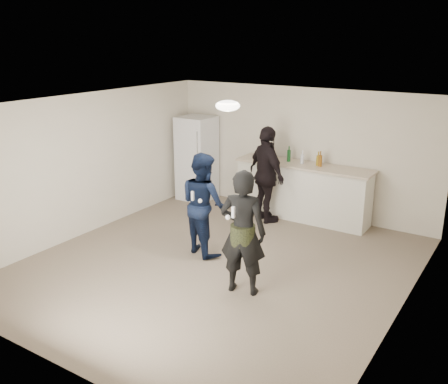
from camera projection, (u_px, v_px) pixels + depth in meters
The scene contains 21 objects.
floor at pixel (217, 265), 7.79m from camera, with size 6.00×6.00×0.00m, color #6B5B4C.
ceiling at pixel (216, 105), 7.04m from camera, with size 6.00×6.00×0.00m, color silver.
wall_back at pixel (301, 151), 9.82m from camera, with size 6.00×6.00×0.00m, color beige.
wall_front at pixel (52, 263), 5.01m from camera, with size 6.00×6.00×0.00m, color beige.
wall_left at pixel (88, 164), 8.84m from camera, with size 6.00×6.00×0.00m, color beige.
wall_right at pixel (407, 225), 6.00m from camera, with size 6.00×6.00×0.00m, color beige.
counter at pixel (302, 192), 9.66m from camera, with size 2.60×0.56×1.05m, color silver.
counter_top at pixel (304, 165), 9.50m from camera, with size 2.68×0.64×0.04m, color beige.
fridge at pixel (197, 158), 10.76m from camera, with size 0.70×0.70×1.80m, color silver.
fridge_handle at pixel (197, 145), 10.20m from camera, with size 0.02×0.02×0.60m, color silver.
ceiling_dome at pixel (228, 106), 7.30m from camera, with size 0.36×0.36×0.16m, color white.
shaker at pixel (260, 156), 9.81m from camera, with size 0.08×0.08×0.17m, color #B3B4B8.
man at pixel (203, 204), 8.04m from camera, with size 0.82×0.64×1.68m, color #101F44.
woman at pixel (243, 233), 6.75m from camera, with size 0.64×0.42×1.76m, color black.
camo_shorts at pixel (243, 235), 6.76m from camera, with size 0.34×0.34×0.28m, color #2E3618.
spectator at pixel (267, 175), 9.39m from camera, with size 1.08×0.45×1.84m, color black.
remote_man at pixel (193, 196), 7.75m from camera, with size 0.04×0.04×0.15m, color white.
nunchuk_man at pixel (200, 201), 7.73m from camera, with size 0.07×0.07×0.07m, color white.
remote_woman at pixel (233, 212), 6.44m from camera, with size 0.04×0.04×0.15m, color white.
nunchuk_woman at pixel (228, 217), 6.55m from camera, with size 0.07×0.07×0.07m, color white.
bottle_cluster at pixel (299, 157), 9.56m from camera, with size 1.25×0.16×0.27m.
Camera 1 is at (3.93, -5.90, 3.43)m, focal length 40.00 mm.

